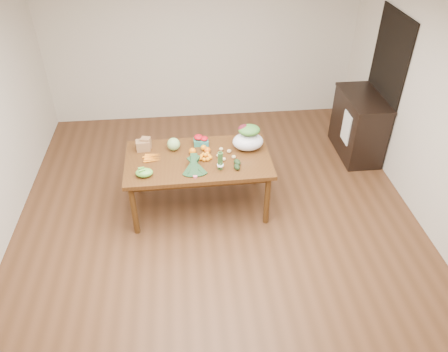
{
  "coord_description": "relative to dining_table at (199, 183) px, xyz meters",
  "views": [
    {
      "loc": [
        -0.34,
        -3.82,
        3.72
      ],
      "look_at": [
        0.06,
        0.0,
        0.87
      ],
      "focal_mm": 35.0,
      "sensor_mm": 36.0,
      "label": 1
    }
  ],
  "objects": [
    {
      "name": "cabbage",
      "position": [
        -0.29,
        0.22,
        0.45
      ],
      "size": [
        0.16,
        0.16,
        0.16
      ],
      "primitive_type": "sphere",
      "color": "#92CA74",
      "rests_on": "dining_table"
    },
    {
      "name": "orange_b",
      "position": [
        0.08,
        0.17,
        0.41
      ],
      "size": [
        0.07,
        0.07,
        0.07
      ],
      "primitive_type": "sphere",
      "color": "orange",
      "rests_on": "dining_table"
    },
    {
      "name": "ceiling",
      "position": [
        0.2,
        -0.55,
        2.33
      ],
      "size": [
        5.0,
        6.0,
        0.02
      ],
      "primitive_type": "cube",
      "color": "white",
      "rests_on": "room_walls"
    },
    {
      "name": "potato_c",
      "position": [
        0.39,
        0.08,
        0.4
      ],
      "size": [
        0.06,
        0.05,
        0.05
      ],
      "primitive_type": "ellipsoid",
      "color": "tan",
      "rests_on": "dining_table"
    },
    {
      "name": "floor",
      "position": [
        0.2,
        -0.55,
        -0.38
      ],
      "size": [
        6.0,
        6.0,
        0.0
      ],
      "primitive_type": "plane",
      "color": "brown",
      "rests_on": "ground"
    },
    {
      "name": "avocado_a",
      "position": [
        0.44,
        -0.28,
        0.41
      ],
      "size": [
        0.09,
        0.11,
        0.07
      ],
      "primitive_type": "ellipsoid",
      "rotation": [
        0.0,
        0.0,
        0.3
      ],
      "color": "black",
      "rests_on": "dining_table"
    },
    {
      "name": "dining_table",
      "position": [
        0.0,
        0.0,
        0.0
      ],
      "size": [
        1.76,
        0.99,
        0.75
      ],
      "primitive_type": "cube",
      "rotation": [
        0.0,
        0.0,
        0.01
      ],
      "color": "#4E2F12",
      "rests_on": "floor"
    },
    {
      "name": "asparagus_bundle",
      "position": [
        0.25,
        -0.26,
        0.5
      ],
      "size": [
        0.08,
        0.12,
        0.26
      ],
      "primitive_type": null,
      "rotation": [
        0.15,
        0.0,
        0.01
      ],
      "color": "#4B843C",
      "rests_on": "dining_table"
    },
    {
      "name": "potato_a",
      "position": [
        0.25,
        -0.0,
        0.4
      ],
      "size": [
        0.05,
        0.05,
        0.05
      ],
      "primitive_type": "ellipsoid",
      "color": "#DAB27E",
      "rests_on": "dining_table"
    },
    {
      "name": "strawberry_basket_a",
      "position": [
        0.03,
        0.31,
        0.43
      ],
      "size": [
        0.12,
        0.12,
        0.11
      ],
      "primitive_type": null,
      "rotation": [
        0.0,
        0.0,
        0.01
      ],
      "color": "#B80C1E",
      "rests_on": "dining_table"
    },
    {
      "name": "potato_e",
      "position": [
        0.43,
        -0.05,
        0.4
      ],
      "size": [
        0.05,
        0.05,
        0.05
      ],
      "primitive_type": "ellipsoid",
      "color": "#DCBE7F",
      "rests_on": "dining_table"
    },
    {
      "name": "potato_d",
      "position": [
        0.29,
        0.14,
        0.4
      ],
      "size": [
        0.05,
        0.05,
        0.05
      ],
      "primitive_type": "ellipsoid",
      "color": "#CDB876",
      "rests_on": "dining_table"
    },
    {
      "name": "potato_b",
      "position": [
        0.31,
        -0.08,
        0.4
      ],
      "size": [
        0.05,
        0.05,
        0.04
      ],
      "primitive_type": "ellipsoid",
      "color": "#DCBE7E",
      "rests_on": "dining_table"
    },
    {
      "name": "doorway_dark",
      "position": [
        2.68,
        1.05,
        0.68
      ],
      "size": [
        0.02,
        1.0,
        2.1
      ],
      "primitive_type": "cube",
      "color": "black",
      "rests_on": "floor"
    },
    {
      "name": "paper_bag",
      "position": [
        -0.66,
        0.25,
        0.45
      ],
      "size": [
        0.22,
        0.19,
        0.16
      ],
      "primitive_type": null,
      "rotation": [
        0.0,
        0.0,
        0.01
      ],
      "color": "#905F40",
      "rests_on": "dining_table"
    },
    {
      "name": "room_walls",
      "position": [
        0.2,
        -0.55,
        0.97
      ],
      "size": [
        5.02,
        6.02,
        2.7
      ],
      "color": "beige",
      "rests_on": "floor"
    },
    {
      "name": "dish_towel",
      "position": [
        2.16,
        0.85,
        0.18
      ],
      "size": [
        0.02,
        0.28,
        0.45
      ],
      "primitive_type": "cube",
      "color": "white",
      "rests_on": "cabinet"
    },
    {
      "name": "mandarin_cluster",
      "position": [
        0.09,
        -0.02,
        0.42
      ],
      "size": [
        0.18,
        0.18,
        0.08
      ],
      "primitive_type": null,
      "rotation": [
        0.0,
        0.0,
        0.01
      ],
      "color": "#FFA30F",
      "rests_on": "dining_table"
    },
    {
      "name": "snap_pea_bag",
      "position": [
        -0.63,
        -0.3,
        0.42
      ],
      "size": [
        0.2,
        0.15,
        0.09
      ],
      "primitive_type": "ellipsoid",
      "color": "#69AB39",
      "rests_on": "dining_table"
    },
    {
      "name": "carrots",
      "position": [
        -0.55,
        0.05,
        0.39
      ],
      "size": [
        0.22,
        0.19,
        0.03
      ],
      "primitive_type": null,
      "rotation": [
        0.0,
        0.0,
        0.01
      ],
      "color": "orange",
      "rests_on": "dining_table"
    },
    {
      "name": "cabinet",
      "position": [
        2.42,
        1.03,
        0.1
      ],
      "size": [
        0.52,
        1.02,
        0.94
      ],
      "primitive_type": "cube",
      "color": "black",
      "rests_on": "floor"
    },
    {
      "name": "strawberry_basket_b",
      "position": [
        0.1,
        0.29,
        0.42
      ],
      "size": [
        0.1,
        0.1,
        0.09
      ],
      "primitive_type": null,
      "rotation": [
        0.0,
        0.0,
        0.01
      ],
      "color": "red",
      "rests_on": "dining_table"
    },
    {
      "name": "salad_bag",
      "position": [
        0.63,
        0.14,
        0.52
      ],
      "size": [
        0.39,
        0.29,
        0.3
      ],
      "primitive_type": null,
      "rotation": [
        0.0,
        0.0,
        0.01
      ],
      "color": "silver",
      "rests_on": "dining_table"
    },
    {
      "name": "orange_a",
      "position": [
        -0.06,
        0.09,
        0.42
      ],
      "size": [
        0.09,
        0.09,
        0.09
      ],
      "primitive_type": "sphere",
      "color": "orange",
      "rests_on": "dining_table"
    },
    {
      "name": "avocado_b",
      "position": [
        0.45,
        -0.19,
        0.41
      ],
      "size": [
        0.1,
        0.13,
        0.07
      ],
      "primitive_type": "ellipsoid",
      "rotation": [
        0.0,
        0.0,
        0.3
      ],
      "color": "black",
      "rests_on": "dining_table"
    },
    {
      "name": "orange_c",
      "position": [
        0.12,
        0.1,
        0.42
      ],
      "size": [
        0.08,
        0.08,
        0.08
      ],
      "primitive_type": "sphere",
      "color": "#E45E0E",
      "rests_on": "dining_table"
    },
    {
      "name": "kale_bunch",
      "position": [
        -0.05,
        -0.28,
        0.45
      ],
      "size": [
        0.33,
        0.4,
        0.16
      ],
      "primitive_type": null,
      "rotation": [
        0.0,
        0.0,
        0.01
      ],
      "color": "black",
      "rests_on": "dining_table"
    }
  ]
}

